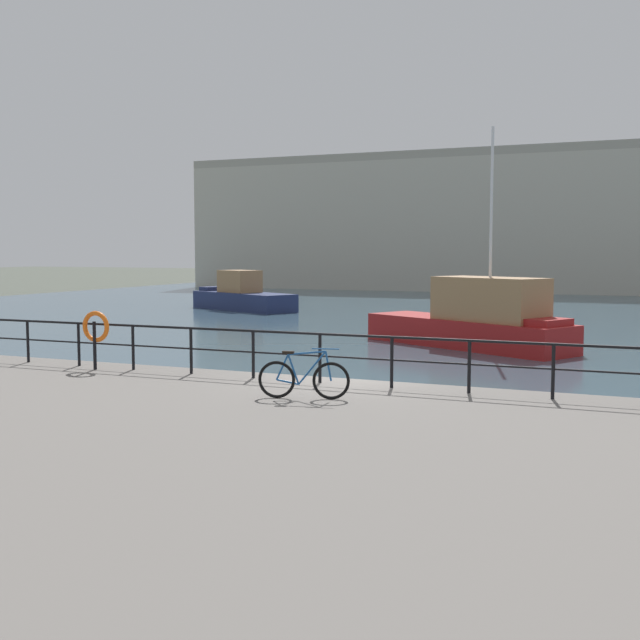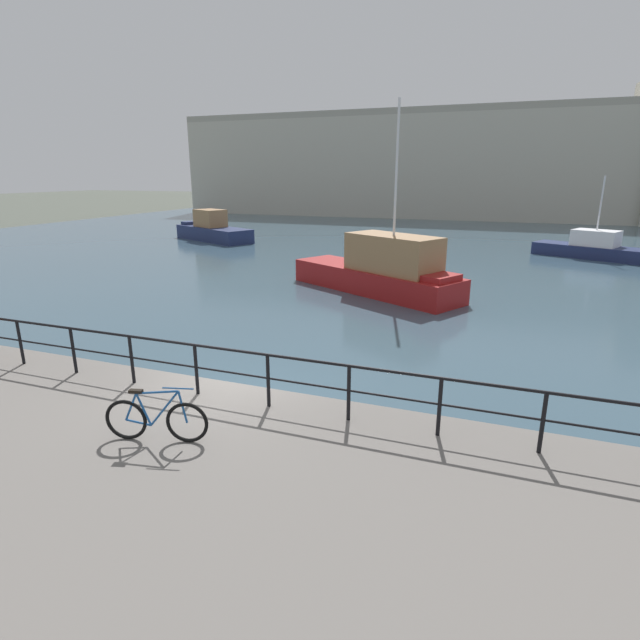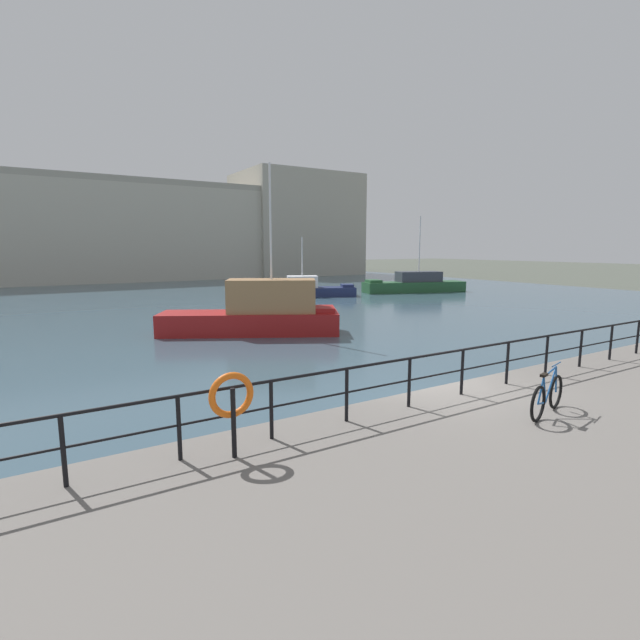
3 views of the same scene
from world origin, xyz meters
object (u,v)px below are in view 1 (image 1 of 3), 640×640
object	(u,v)px
moored_small_launch	(476,320)
parked_bicycle	(304,379)
moored_green_narrowboat	(242,296)
life_ring_stand	(96,329)

from	to	relation	value
moored_small_launch	parked_bicycle	distance (m)	14.74
moored_green_narrowboat	parked_bicycle	xyz separation A→B (m)	(16.34, -27.78, 0.29)
moored_small_launch	moored_green_narrowboat	bearing A→B (deg)	170.42
parked_bicycle	moored_green_narrowboat	bearing A→B (deg)	105.56
moored_small_launch	parked_bicycle	xyz separation A→B (m)	(-0.26, -14.74, 0.08)
moored_green_narrowboat	life_ring_stand	bearing A→B (deg)	137.05
moored_small_launch	life_ring_stand	size ratio (longest dim) A/B	5.97
moored_green_narrowboat	parked_bicycle	size ratio (longest dim) A/B	4.47
parked_bicycle	moored_small_launch	bearing A→B (deg)	74.07
moored_small_launch	moored_green_narrowboat	size ratio (longest dim) A/B	1.08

